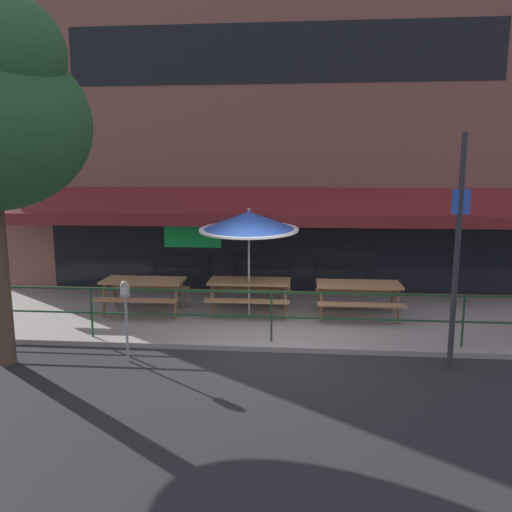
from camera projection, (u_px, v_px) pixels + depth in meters
ground_plane at (270, 352)px, 9.05m from camera, size 120.00×120.00×0.00m
patio_deck at (276, 318)px, 11.01m from camera, size 15.00×4.00×0.10m
restaurant_building at (281, 130)px, 12.49m from camera, size 15.00×1.60×8.60m
patio_railing at (272, 305)px, 9.21m from camera, size 13.84×0.04×0.97m
picnic_table_left at (144, 286)px, 11.14m from camera, size 1.80×1.42×0.76m
picnic_table_centre at (250, 287)px, 11.07m from camera, size 1.80×1.42×0.76m
picnic_table_right at (358, 290)px, 10.78m from camera, size 1.80×1.42×0.76m
patio_umbrella_centre at (249, 222)px, 10.68m from camera, size 2.14×2.14×2.38m
parking_meter_near at (125, 297)px, 8.45m from camera, size 0.15×0.16×1.42m
street_sign_pole at (457, 251)px, 8.02m from camera, size 0.28×0.09×3.85m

